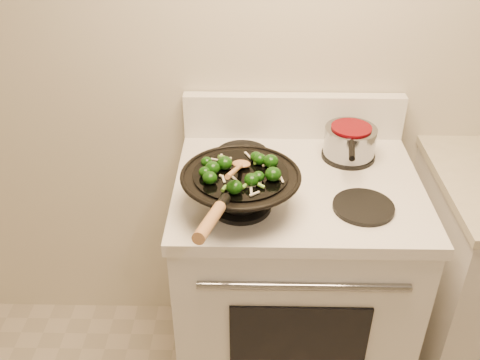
{
  "coord_description": "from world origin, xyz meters",
  "views": [
    {
      "loc": [
        -0.27,
        -0.26,
        1.84
      ],
      "look_at": [
        -0.29,
        1.03,
        1.01
      ],
      "focal_mm": 40.0,
      "sensor_mm": 36.0,
      "label": 1
    }
  ],
  "objects": [
    {
      "name": "stove",
      "position": [
        -0.11,
        1.17,
        0.47
      ],
      "size": [
        0.78,
        0.67,
        1.08
      ],
      "color": "white",
      "rests_on": "ground"
    },
    {
      "name": "wok",
      "position": [
        -0.29,
        1.02,
        0.99
      ],
      "size": [
        0.35,
        0.57,
        0.2
      ],
      "color": "black",
      "rests_on": "stove"
    },
    {
      "name": "wooden_spoon",
      "position": [
        -0.3,
        0.99,
        1.07
      ],
      "size": [
        0.07,
        0.24,
        0.1
      ],
      "color": "#AB7443",
      "rests_on": "wok"
    },
    {
      "name": "stirfry",
      "position": [
        -0.29,
        1.01,
        1.05
      ],
      "size": [
        0.24,
        0.24,
        0.04
      ],
      "color": "#0E3408",
      "rests_on": "wok"
    },
    {
      "name": "saucepan",
      "position": [
        0.07,
        1.32,
        0.98
      ],
      "size": [
        0.17,
        0.28,
        0.1
      ],
      "color": "gray",
      "rests_on": "stove"
    }
  ]
}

